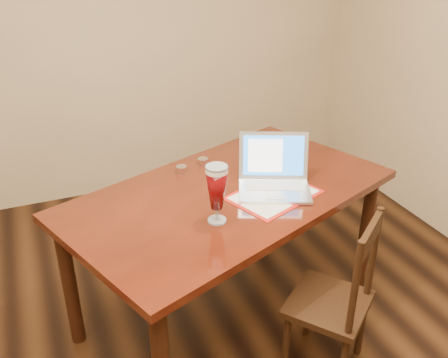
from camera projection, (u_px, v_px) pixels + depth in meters
name	position (u px, v px, depth m)	size (l,w,h in m)	color
room_shell	(169.00, 30.00, 1.32)	(4.51, 5.01, 2.71)	tan
dining_table	(230.00, 206.00, 2.60)	(1.91, 1.49, 1.07)	#4F160A
dining_chair	(335.00, 301.00, 2.37)	(0.51, 0.51, 0.88)	black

